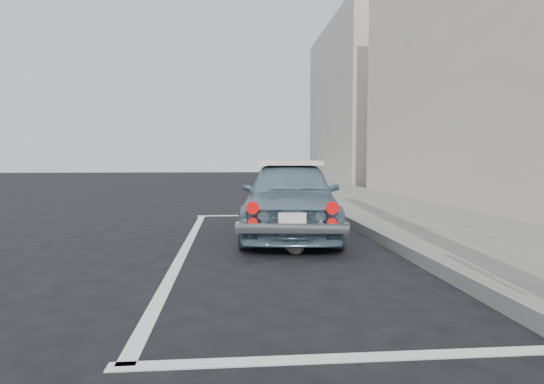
# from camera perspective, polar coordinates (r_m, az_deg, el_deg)

# --- Properties ---
(ground) EXTENTS (80.00, 80.00, 0.00)m
(ground) POSITION_cam_1_polar(r_m,az_deg,el_deg) (3.32, 0.08, -16.90)
(ground) COLOR black
(ground) RESTS_ON ground
(sidewalk) EXTENTS (2.80, 40.00, 0.15)m
(sidewalk) POSITION_cam_1_polar(r_m,az_deg,el_deg) (6.27, 28.96, -6.67)
(sidewalk) COLOR #60605B
(sidewalk) RESTS_ON ground
(building_far) EXTENTS (3.50, 10.00, 8.00)m
(building_far) POSITION_cam_1_polar(r_m,az_deg,el_deg) (24.19, 11.04, 10.70)
(building_far) COLOR #B6B0A5
(building_far) RESTS_ON ground
(pline_rear) EXTENTS (3.00, 0.12, 0.01)m
(pline_rear) POSITION_cam_1_polar(r_m,az_deg,el_deg) (2.95, 11.34, -19.68)
(pline_rear) COLOR silver
(pline_rear) RESTS_ON ground
(pline_front) EXTENTS (3.00, 0.12, 0.01)m
(pline_front) POSITION_cam_1_polar(r_m,az_deg,el_deg) (9.69, -0.45, -2.93)
(pline_front) COLOR silver
(pline_front) RESTS_ON ground
(pline_side) EXTENTS (0.12, 7.00, 0.01)m
(pline_side) POSITION_cam_1_polar(r_m,az_deg,el_deg) (6.24, -10.79, -6.94)
(pline_side) COLOR silver
(pline_side) RESTS_ON ground
(retro_coupe) EXTENTS (1.82, 3.68, 1.20)m
(retro_coupe) POSITION_cam_1_polar(r_m,az_deg,el_deg) (7.10, 2.31, -0.60)
(retro_coupe) COLOR slate
(retro_coupe) RESTS_ON ground
(cat) EXTENTS (0.29, 0.42, 0.23)m
(cat) POSITION_cam_1_polar(r_m,az_deg,el_deg) (5.73, 2.97, -6.82)
(cat) COLOR #716656
(cat) RESTS_ON ground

